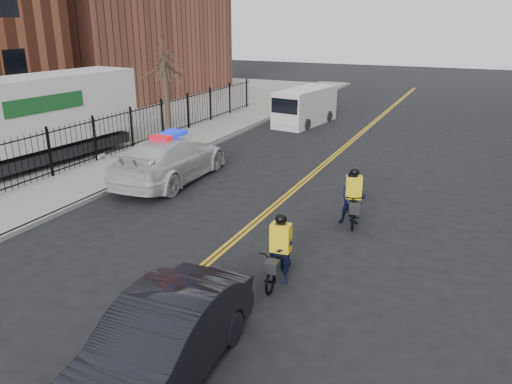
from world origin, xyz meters
The scene contains 14 objects.
ground centered at (0.00, 0.00, 0.00)m, with size 120.00×120.00×0.00m, color black.
center_line_left centered at (-0.08, 8.00, 0.01)m, with size 0.10×60.00×0.01m, color gold.
center_line_right centered at (0.08, 8.00, 0.01)m, with size 0.10×60.00×0.01m, color gold.
sidewalk centered at (-7.50, 8.00, 0.07)m, with size 3.00×60.00×0.15m, color gray.
curb centered at (-6.00, 8.00, 0.07)m, with size 0.20×60.00×0.15m, color gray.
iron_fence centered at (-9.00, 8.00, 1.00)m, with size 0.12×28.00×2.00m, color black, non-canonical shape.
warehouse_far centered at (-23.00, 24.00, 7.00)m, with size 14.00×18.00×14.00m, color brown.
street_tree centered at (-7.60, 10.00, 3.53)m, with size 3.20×3.20×4.80m.
police_cruiser centered at (-4.75, 5.86, 0.86)m, with size 2.68×6.00×1.87m.
dark_sedan centered at (1.50, -3.77, 0.76)m, with size 1.60×4.58×1.51m, color black.
cargo_van centered at (-3.70, 18.28, 1.02)m, with size 2.51×5.18×2.08m.
semi_trailer centered at (-11.16, 4.09, 2.12)m, with size 3.57×12.14×3.73m.
cyclist_near centered at (2.08, 0.24, 0.61)m, with size 0.77×1.84×1.76m.
cyclist_far centered at (2.73, 4.47, 0.71)m, with size 1.01×1.84×1.79m.
Camera 1 is at (5.94, -9.57, 5.96)m, focal length 35.00 mm.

